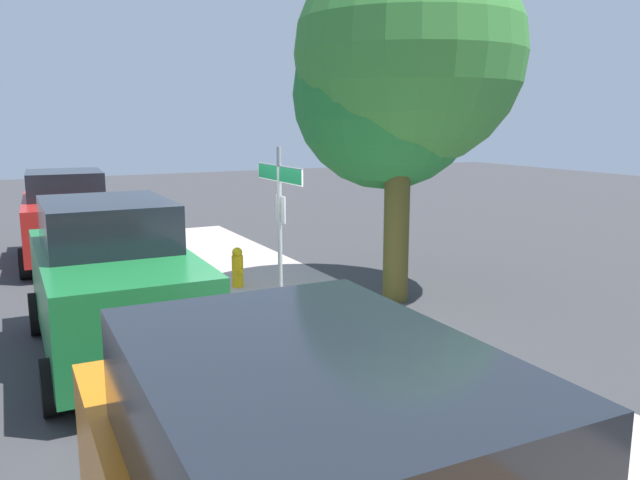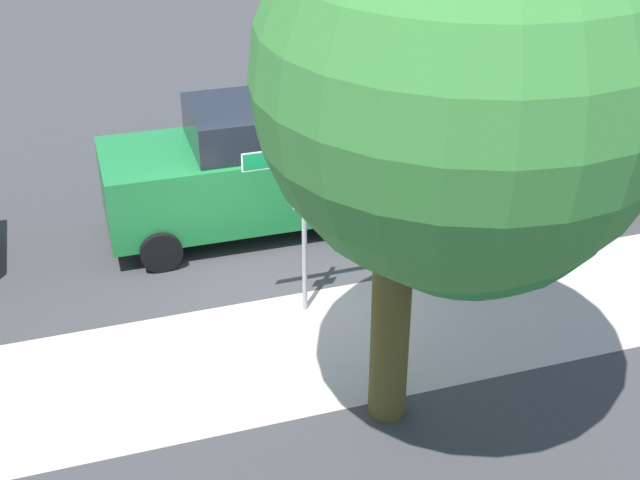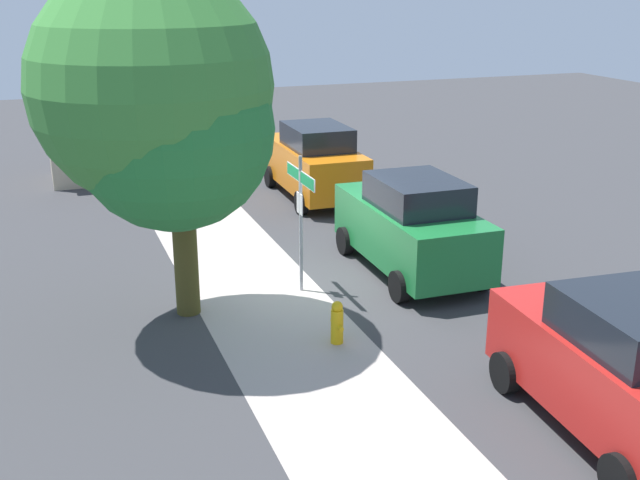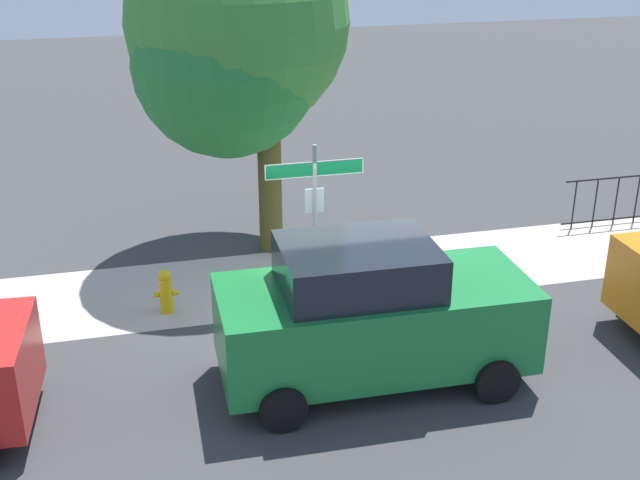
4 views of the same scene
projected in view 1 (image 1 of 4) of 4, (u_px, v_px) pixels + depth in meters
ground_plane at (266, 334)px, 9.64m from camera, size 60.00×60.00×0.00m
sidewalk_strip at (414, 363)px, 8.48m from camera, size 24.00×2.60×0.00m
street_sign at (280, 203)px, 9.76m from camera, size 1.64×0.07×2.80m
shade_tree at (402, 66)px, 11.25m from camera, size 4.09×4.09×6.39m
car_red at (67, 217)px, 14.48m from camera, size 4.23×2.27×2.05m
car_green at (113, 281)px, 8.59m from camera, size 4.42×2.12×2.13m
fire_hydrant at (238, 267)px, 12.32m from camera, size 0.42×0.22×0.78m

